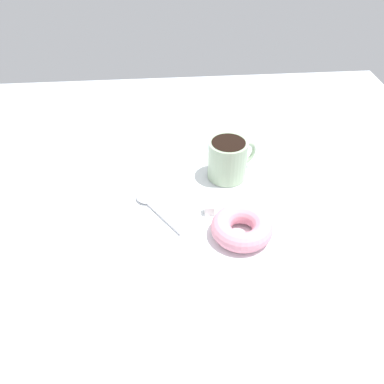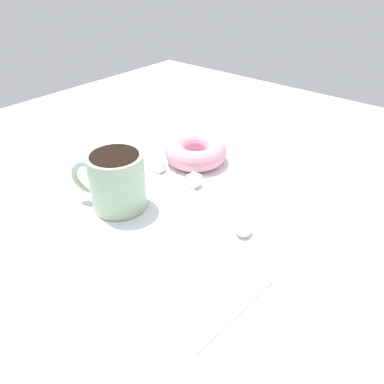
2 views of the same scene
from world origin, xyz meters
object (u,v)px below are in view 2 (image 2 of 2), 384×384
Objects in this scene: spoon at (243,219)px; sugar_cube_extra at (159,166)px; sugar_cube at (194,180)px; donut at (196,152)px; coffee_cup at (116,180)px.

spoon is 19.48cm from sugar_cube_extra.
sugar_cube is 1.07× the size of sugar_cube_extra.
coffee_cup is at bearing -90.57° from donut.
coffee_cup is 6.22× the size of sugar_cube_extra.
coffee_cup reaches higher than sugar_cube_extra.
spoon is at bearing 26.96° from coffee_cup.
donut is at bearing 68.68° from sugar_cube_extra.
donut is 5.98× the size of sugar_cube.
donut is (0.18, 18.08, -2.55)cm from coffee_cup.
donut reaches higher than spoon.
coffee_cup is 0.85× the size of spoon.
donut is 6.41× the size of sugar_cube_extra.
coffee_cup is 12.08cm from sugar_cube_extra.
sugar_cube_extra is at bearing -178.36° from sugar_cube.
spoon is (16.63, -9.53, -1.44)cm from donut.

